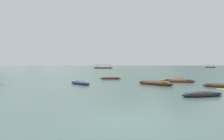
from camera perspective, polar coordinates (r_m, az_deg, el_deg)
ground_plane at (r=1507.45m, az=2.32°, el=1.34°), size 6000.00×6000.00×0.00m
mountain_1 at (r=2459.08m, az=-22.55°, el=4.17°), size 981.21×981.21×249.40m
mountain_2 at (r=2335.83m, az=3.01°, el=7.91°), size 1900.85×1900.85×532.09m
mountain_3 at (r=2441.88m, az=18.54°, el=7.96°), size 1656.00×1656.00×566.67m
rowboat_0 at (r=21.86m, az=12.22°, el=-3.66°), size 3.96×3.92×0.63m
rowboat_1 at (r=22.16m, az=-9.18°, el=-3.67°), size 3.07×3.17×0.52m
rowboat_2 at (r=21.50m, az=28.76°, el=-3.99°), size 3.15×2.64×0.51m
rowboat_3 at (r=25.97m, az=18.31°, el=-2.93°), size 4.37×2.38×0.59m
rowboat_6 at (r=14.86m, az=24.52°, el=-6.39°), size 3.28×1.73×0.43m
rowboat_7 at (r=30.97m, az=18.62°, el=-2.30°), size 1.25×3.27×0.49m
rowboat_8 at (r=29.73m, az=-0.40°, el=-2.39°), size 3.20×1.00×0.46m
ferry_0 at (r=124.02m, az=-2.52°, el=0.64°), size 11.00×4.66×2.54m
ferry_1 at (r=180.36m, az=26.41°, el=0.74°), size 7.81×4.34×2.54m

